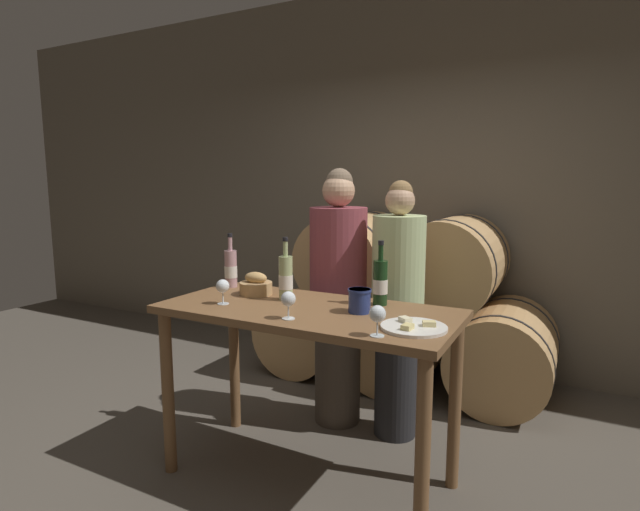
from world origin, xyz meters
TOP-DOWN VIEW (x-y plane):
  - ground_plane at (0.00, 0.00)m, footprint 10.00×10.00m
  - stone_wall_back at (0.00, 2.05)m, footprint 10.00×0.12m
  - barrel_stack at (0.00, 1.50)m, footprint 2.26×0.87m
  - tasting_table at (0.00, 0.00)m, footprint 1.52×0.70m
  - person_left at (-0.15, 0.67)m, footprint 0.37×0.37m
  - person_right at (0.25, 0.67)m, footprint 0.32×0.32m
  - wine_bottle_red at (0.31, 0.23)m, footprint 0.08×0.08m
  - wine_bottle_white at (-0.18, 0.09)m, footprint 0.08×0.08m
  - wine_bottle_rose at (-0.66, 0.22)m, footprint 0.08×0.08m
  - blue_crock at (0.27, 0.04)m, footprint 0.12×0.12m
  - bread_basket at (-0.40, 0.12)m, footprint 0.18×0.18m
  - cheese_plate at (0.59, -0.10)m, footprint 0.29×0.29m
  - wine_glass_far_left at (-0.43, -0.14)m, footprint 0.07×0.07m
  - wine_glass_left at (0.03, -0.22)m, footprint 0.07×0.07m
  - wine_glass_center at (0.49, -0.28)m, footprint 0.07×0.07m

SIDE VIEW (x-z plane):
  - ground_plane at x=0.00m, z-range 0.00..0.00m
  - barrel_stack at x=0.00m, z-range -0.07..1.26m
  - tasting_table at x=0.00m, z-range 0.33..1.27m
  - person_right at x=0.25m, z-range 0.01..1.60m
  - person_left at x=-0.15m, z-range 0.01..1.67m
  - cheese_plate at x=0.59m, z-range 0.93..0.97m
  - bread_basket at x=-0.40m, z-range 0.92..1.05m
  - blue_crock at x=0.27m, z-range 0.94..1.06m
  - wine_glass_far_left at x=-0.43m, z-range 0.97..1.10m
  - wine_glass_left at x=0.03m, z-range 0.97..1.10m
  - wine_glass_center at x=0.49m, z-range 0.97..1.10m
  - wine_bottle_rose at x=-0.66m, z-range 0.89..1.22m
  - wine_bottle_red at x=0.31m, z-range 0.89..1.23m
  - wine_bottle_white at x=-0.18m, z-range 0.89..1.23m
  - stone_wall_back at x=0.00m, z-range 0.00..3.20m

